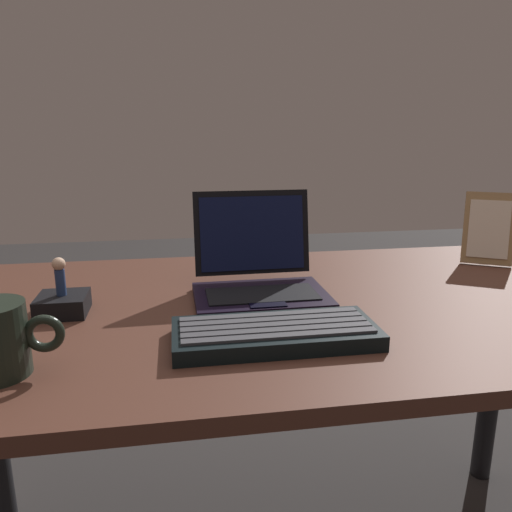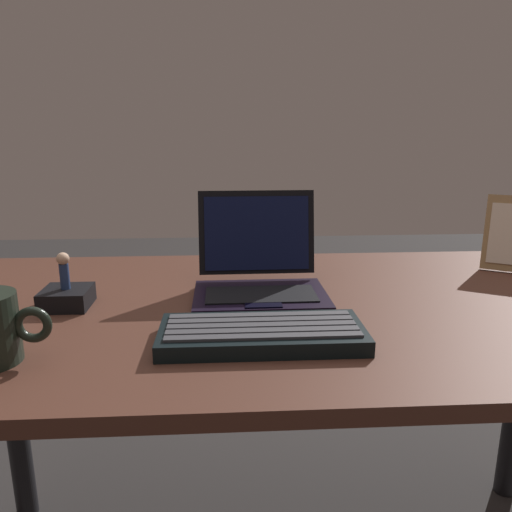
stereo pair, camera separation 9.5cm
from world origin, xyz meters
name	(u,v)px [view 1 (the left image)]	position (x,y,z in m)	size (l,w,h in m)	color
desk	(291,348)	(0.00, 0.00, 0.64)	(1.52, 0.76, 0.74)	#49291E
laptop_front	(258,276)	(-0.06, 0.04, 0.78)	(0.26, 0.22, 0.20)	black
external_keyboard	(275,333)	(-0.07, -0.18, 0.75)	(0.32, 0.14, 0.03)	black
photo_frame	(489,229)	(0.54, 0.19, 0.82)	(0.13, 0.11, 0.18)	olive
figurine_stand	(63,304)	(-0.43, 0.00, 0.75)	(0.09, 0.09, 0.04)	black
figurine	(60,274)	(-0.43, 0.00, 0.81)	(0.02, 0.02, 0.07)	navy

